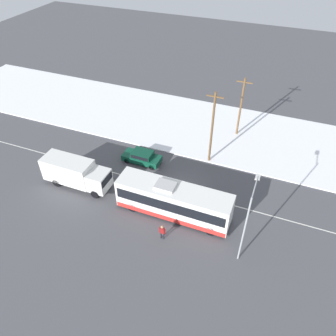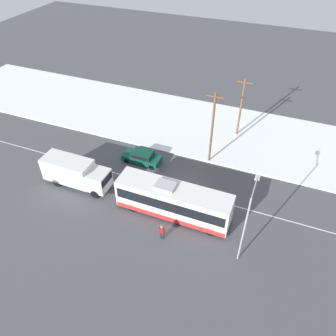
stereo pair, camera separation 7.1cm
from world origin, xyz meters
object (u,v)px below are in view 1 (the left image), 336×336
(city_bus, at_px, (174,201))
(utility_pole_snowlot, at_px, (241,107))
(sedan_car, at_px, (142,157))
(streetlamp, at_px, (248,216))
(pedestrian_at_stop, at_px, (162,231))
(utility_pole_roadside, at_px, (212,128))
(box_truck, at_px, (75,172))

(city_bus, relative_size, utility_pole_snowlot, 1.42)
(sedan_car, height_order, streetlamp, streetlamp)
(pedestrian_at_stop, xyz_separation_m, streetlamp, (6.66, 1.04, 3.55))
(pedestrian_at_stop, height_order, utility_pole_snowlot, utility_pole_snowlot)
(streetlamp, bearing_deg, sedan_car, 147.95)
(utility_pole_roadside, relative_size, utility_pole_snowlot, 1.13)
(utility_pole_roadside, bearing_deg, city_bus, -95.54)
(city_bus, bearing_deg, utility_pole_roadside, 84.46)
(city_bus, height_order, pedestrian_at_stop, city_bus)
(streetlamp, relative_size, utility_pole_roadside, 0.83)
(streetlamp, relative_size, utility_pole_snowlot, 0.94)
(sedan_car, height_order, pedestrian_at_stop, pedestrian_at_stop)
(box_truck, distance_m, pedestrian_at_stop, 11.43)
(city_bus, distance_m, sedan_car, 8.58)
(box_truck, xyz_separation_m, utility_pole_snowlot, (13.40, 15.35, 2.32))
(city_bus, height_order, box_truck, city_bus)
(pedestrian_at_stop, relative_size, utility_pole_snowlot, 0.22)
(sedan_car, bearing_deg, pedestrian_at_stop, 124.37)
(city_bus, distance_m, streetlamp, 7.68)
(pedestrian_at_stop, distance_m, utility_pole_snowlot, 18.99)
(box_truck, bearing_deg, city_bus, -0.65)
(pedestrian_at_stop, bearing_deg, utility_pole_snowlot, 82.46)
(box_truck, distance_m, utility_pole_snowlot, 20.50)
(streetlamp, xyz_separation_m, utility_pole_roadside, (-5.93, 11.08, -0.09))
(sedan_car, height_order, utility_pole_roadside, utility_pole_roadside)
(streetlamp, height_order, utility_pole_snowlot, utility_pole_snowlot)
(pedestrian_at_stop, xyz_separation_m, utility_pole_roadside, (0.73, 12.12, 3.46))
(pedestrian_at_stop, height_order, streetlamp, streetlamp)
(sedan_car, xyz_separation_m, utility_pole_snowlot, (8.69, 9.49, 3.19))
(sedan_car, distance_m, streetlamp, 15.67)
(box_truck, xyz_separation_m, sedan_car, (4.70, 5.86, -0.87))
(box_truck, relative_size, sedan_car, 1.65)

